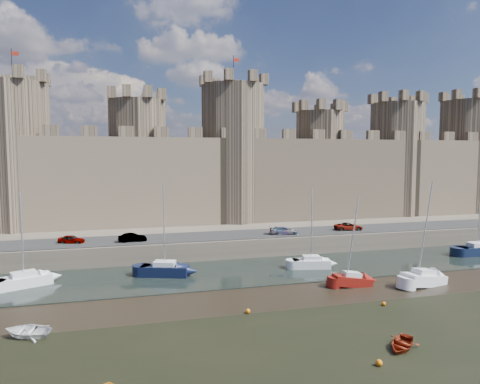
{
  "coord_description": "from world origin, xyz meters",
  "views": [
    {
      "loc": [
        -15.88,
        -23.42,
        13.54
      ],
      "look_at": [
        -3.79,
        22.0,
        9.62
      ],
      "focal_mm": 32.0,
      "sensor_mm": 36.0,
      "label": 1
    }
  ],
  "objects_px": {
    "car_1": "(132,238)",
    "sailboat_4": "(352,279)",
    "sailboat_2": "(311,262)",
    "sailboat_5": "(424,278)",
    "sailboat_1": "(165,269)",
    "car_3": "(349,227)",
    "car_0": "(71,239)",
    "car_2": "(284,231)",
    "sailboat_0": "(24,280)",
    "sailboat_3": "(478,249)"
  },
  "relations": [
    {
      "from": "sailboat_3",
      "to": "car_1",
      "type": "bearing_deg",
      "value": 170.57
    },
    {
      "from": "car_0",
      "to": "sailboat_5",
      "type": "bearing_deg",
      "value": -99.65
    },
    {
      "from": "sailboat_4",
      "to": "car_0",
      "type": "bearing_deg",
      "value": 152.55
    },
    {
      "from": "car_1",
      "to": "sailboat_2",
      "type": "relative_size",
      "value": 0.37
    },
    {
      "from": "car_3",
      "to": "sailboat_4",
      "type": "distance_m",
      "value": 20.01
    },
    {
      "from": "car_2",
      "to": "sailboat_5",
      "type": "relative_size",
      "value": 0.38
    },
    {
      "from": "car_1",
      "to": "sailboat_1",
      "type": "bearing_deg",
      "value": -162.73
    },
    {
      "from": "car_3",
      "to": "sailboat_5",
      "type": "relative_size",
      "value": 0.39
    },
    {
      "from": "sailboat_5",
      "to": "car_3",
      "type": "bearing_deg",
      "value": 72.01
    },
    {
      "from": "car_0",
      "to": "sailboat_5",
      "type": "height_order",
      "value": "sailboat_5"
    },
    {
      "from": "sailboat_1",
      "to": "car_1",
      "type": "bearing_deg",
      "value": 131.49
    },
    {
      "from": "sailboat_0",
      "to": "sailboat_3",
      "type": "bearing_deg",
      "value": -23.95
    },
    {
      "from": "sailboat_1",
      "to": "sailboat_4",
      "type": "relative_size",
      "value": 1.13
    },
    {
      "from": "sailboat_1",
      "to": "sailboat_5",
      "type": "xyz_separation_m",
      "value": [
        26.04,
        -10.39,
        -0.05
      ]
    },
    {
      "from": "car_2",
      "to": "sailboat_5",
      "type": "height_order",
      "value": "sailboat_5"
    },
    {
      "from": "car_3",
      "to": "sailboat_5",
      "type": "distance_m",
      "value": 19.53
    },
    {
      "from": "sailboat_0",
      "to": "sailboat_4",
      "type": "height_order",
      "value": "sailboat_0"
    },
    {
      "from": "car_1",
      "to": "sailboat_3",
      "type": "xyz_separation_m",
      "value": [
        45.96,
        -8.6,
        -2.27
      ]
    },
    {
      "from": "car_0",
      "to": "sailboat_4",
      "type": "bearing_deg",
      "value": -102.84
    },
    {
      "from": "sailboat_0",
      "to": "sailboat_2",
      "type": "xyz_separation_m",
      "value": [
        31.87,
        -0.88,
        0.01
      ]
    },
    {
      "from": "sailboat_2",
      "to": "sailboat_5",
      "type": "height_order",
      "value": "sailboat_5"
    },
    {
      "from": "car_1",
      "to": "sailboat_0",
      "type": "relative_size",
      "value": 0.36
    },
    {
      "from": "car_0",
      "to": "car_3",
      "type": "bearing_deg",
      "value": -72.14
    },
    {
      "from": "sailboat_4",
      "to": "sailboat_2",
      "type": "bearing_deg",
      "value": 103.18
    },
    {
      "from": "car_0",
      "to": "sailboat_3",
      "type": "xyz_separation_m",
      "value": [
        53.46,
        -9.67,
        -2.24
      ]
    },
    {
      "from": "car_2",
      "to": "sailboat_0",
      "type": "bearing_deg",
      "value": 118.34
    },
    {
      "from": "car_1",
      "to": "sailboat_2",
      "type": "height_order",
      "value": "sailboat_2"
    },
    {
      "from": "car_1",
      "to": "sailboat_4",
      "type": "distance_m",
      "value": 27.8
    },
    {
      "from": "sailboat_5",
      "to": "car_1",
      "type": "bearing_deg",
      "value": 135.52
    },
    {
      "from": "sailboat_5",
      "to": "car_0",
      "type": "bearing_deg",
      "value": 139.77
    },
    {
      "from": "car_0",
      "to": "sailboat_5",
      "type": "relative_size",
      "value": 0.3
    },
    {
      "from": "car_1",
      "to": "sailboat_5",
      "type": "relative_size",
      "value": 0.33
    },
    {
      "from": "sailboat_1",
      "to": "sailboat_2",
      "type": "relative_size",
      "value": 1.11
    },
    {
      "from": "car_3",
      "to": "sailboat_3",
      "type": "height_order",
      "value": "sailboat_3"
    },
    {
      "from": "sailboat_0",
      "to": "sailboat_5",
      "type": "distance_m",
      "value": 41.75
    },
    {
      "from": "car_0",
      "to": "sailboat_5",
      "type": "distance_m",
      "value": 41.87
    },
    {
      "from": "sailboat_4",
      "to": "sailboat_5",
      "type": "bearing_deg",
      "value": -9.65
    },
    {
      "from": "sailboat_4",
      "to": "sailboat_3",
      "type": "bearing_deg",
      "value": 22.65
    },
    {
      "from": "car_1",
      "to": "sailboat_5",
      "type": "height_order",
      "value": "sailboat_5"
    },
    {
      "from": "sailboat_4",
      "to": "sailboat_1",
      "type": "bearing_deg",
      "value": 158.89
    },
    {
      "from": "sailboat_2",
      "to": "sailboat_5",
      "type": "relative_size",
      "value": 0.88
    },
    {
      "from": "sailboat_4",
      "to": "sailboat_5",
      "type": "distance_m",
      "value": 7.6
    },
    {
      "from": "car_0",
      "to": "sailboat_1",
      "type": "distance_m",
      "value": 14.44
    },
    {
      "from": "car_2",
      "to": "sailboat_0",
      "type": "height_order",
      "value": "sailboat_0"
    },
    {
      "from": "car_3",
      "to": "sailboat_2",
      "type": "distance_m",
      "value": 14.79
    },
    {
      "from": "sailboat_1",
      "to": "sailboat_2",
      "type": "bearing_deg",
      "value": 15.21
    },
    {
      "from": "sailboat_0",
      "to": "sailboat_3",
      "type": "height_order",
      "value": "sailboat_3"
    },
    {
      "from": "car_3",
      "to": "sailboat_2",
      "type": "height_order",
      "value": "sailboat_2"
    },
    {
      "from": "sailboat_1",
      "to": "sailboat_3",
      "type": "xyz_separation_m",
      "value": [
        42.59,
        -0.43,
        -0.02
      ]
    },
    {
      "from": "car_0",
      "to": "car_2",
      "type": "xyz_separation_m",
      "value": [
        28.27,
        -1.21,
        0.05
      ]
    }
  ]
}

